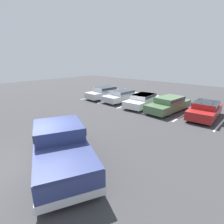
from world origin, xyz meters
The scene contains 15 objects.
ground_plane centered at (0.00, 0.00, 0.00)m, with size 60.00×60.00×0.00m, color #38383A.
stall_stripe_a centered at (-8.42, 11.40, 0.00)m, with size 0.12×4.69×0.01m, color white.
stall_stripe_b centered at (-5.74, 11.40, 0.00)m, with size 0.12×4.69×0.01m, color white.
stall_stripe_c centered at (-3.06, 11.40, 0.00)m, with size 0.12×4.69×0.01m, color white.
stall_stripe_d centered at (-0.39, 11.40, 0.00)m, with size 0.12×4.69×0.01m, color white.
stall_stripe_e centered at (2.29, 11.40, 0.00)m, with size 0.12×4.69×0.01m, color white.
stall_stripe_f centered at (4.97, 11.40, 0.00)m, with size 0.12×4.69×0.01m, color white.
pickup_truck centered at (0.98, 0.75, 0.88)m, with size 5.81×4.22×1.75m.
parked_sedan_a centered at (-7.02, 11.49, 0.67)m, with size 2.07×4.56×1.28m.
parked_sedan_b centered at (-4.51, 11.56, 0.63)m, with size 2.10×4.44×1.16m.
parked_sedan_c centered at (-1.70, 11.33, 0.62)m, with size 2.12×4.61×1.16m.
parked_sedan_d centered at (0.85, 11.40, 0.67)m, with size 2.20×4.91×1.25m.
parked_sedan_e centered at (3.68, 11.62, 0.66)m, with size 2.02×4.31×1.24m.
traffic_cone centered at (-3.70, 2.37, 0.30)m, with size 0.51×0.51×0.65m.
wheel_stop_curb centered at (-0.55, 14.39, 0.07)m, with size 1.64×0.20×0.14m, color #B7B2A8.
Camera 1 is at (7.06, -2.70, 4.37)m, focal length 28.00 mm.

